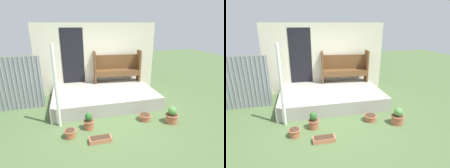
# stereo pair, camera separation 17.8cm
# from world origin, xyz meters

# --- Properties ---
(ground_plane) EXTENTS (24.00, 24.00, 0.00)m
(ground_plane) POSITION_xyz_m (0.00, 0.00, 0.00)
(ground_plane) COLOR #516B3D
(porch_slab) EXTENTS (3.36, 2.19, 0.42)m
(porch_slab) POSITION_xyz_m (0.10, 1.09, 0.21)
(porch_slab) COLOR #A8A399
(porch_slab) RESTS_ON ground_plane
(house_wall) EXTENTS (4.56, 0.08, 2.60)m
(house_wall) POSITION_xyz_m (0.06, 2.22, 1.31)
(house_wall) COLOR beige
(house_wall) RESTS_ON ground_plane
(support_post) EXTENTS (0.08, 0.08, 2.13)m
(support_post) POSITION_xyz_m (-1.34, -0.11, 1.07)
(support_post) COLOR white
(support_post) RESTS_ON ground_plane
(bench) EXTENTS (1.78, 0.54, 1.19)m
(bench) POSITION_xyz_m (0.80, 1.95, 1.01)
(bench) COLOR brown
(bench) RESTS_ON porch_slab
(flower_pot_left) EXTENTS (0.28, 0.28, 0.19)m
(flower_pot_left) POSITION_xyz_m (-1.09, -0.68, 0.11)
(flower_pot_left) COLOR #B26042
(flower_pot_left) RESTS_ON ground_plane
(flower_pot_middle) EXTENTS (0.28, 0.28, 0.46)m
(flower_pot_middle) POSITION_xyz_m (-0.62, -0.43, 0.20)
(flower_pot_middle) COLOR #B26042
(flower_pot_middle) RESTS_ON ground_plane
(flower_pot_right) EXTENTS (0.34, 0.34, 0.17)m
(flower_pot_right) POSITION_xyz_m (0.95, -0.39, 0.09)
(flower_pot_right) COLOR #B26042
(flower_pot_right) RESTS_ON ground_plane
(flower_pot_far_right) EXTENTS (0.34, 0.34, 0.46)m
(flower_pot_far_right) POSITION_xyz_m (1.60, -0.68, 0.20)
(flower_pot_far_right) COLOR #B26042
(flower_pot_far_right) RESTS_ON ground_plane
(planter_box_rect) EXTENTS (0.51, 0.20, 0.11)m
(planter_box_rect) POSITION_xyz_m (-0.43, -1.02, 0.06)
(planter_box_rect) COLOR #C67251
(planter_box_rect) RESTS_ON ground_plane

